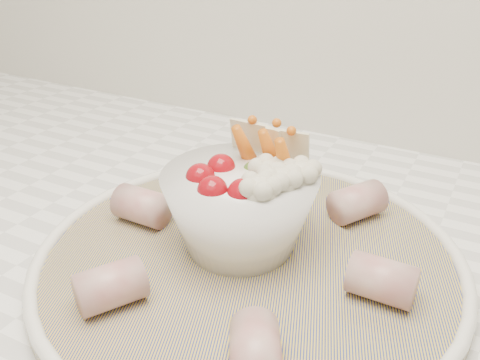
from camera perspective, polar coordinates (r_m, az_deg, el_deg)
The scene contains 3 objects.
serving_platter at distance 0.50m, azimuth 0.95°, elevation -8.40°, with size 0.50×0.50×0.02m.
veggie_bowl at distance 0.49m, azimuth 0.26°, elevation -2.79°, with size 0.14×0.14×0.11m.
cured_meat_rolls at distance 0.48m, azimuth 0.97°, elevation -6.30°, with size 0.30×0.30×0.04m.
Camera 1 is at (0.04, 1.05, 1.22)m, focal length 40.00 mm.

